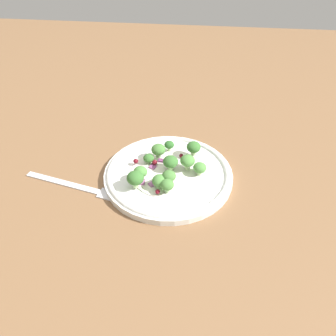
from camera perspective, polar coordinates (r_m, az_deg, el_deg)
The scene contains 25 objects.
ground_plane at distance 63.83cm, azimuth 1.84°, elevation -2.40°, with size 180.00×180.00×2.00cm, color brown.
plate at distance 62.37cm, azimuth -0.00°, elevation -1.30°, with size 23.63×23.63×1.70cm.
dressing_pool at distance 62.08cm, azimuth -0.00°, elevation -0.99°, with size 13.71×13.71×0.20cm, color white.
broccoli_floret_0 at distance 61.69cm, azimuth 3.29°, elevation 1.17°, with size 2.69×2.69×2.73cm.
broccoli_floret_1 at distance 64.89cm, azimuth 4.32°, elevation 3.46°, with size 2.69×2.69×2.72cm.
broccoli_floret_2 at distance 59.61cm, azimuth -4.65°, elevation -0.69°, with size 2.45×2.45×2.48cm.
broccoli_floret_3 at distance 61.70cm, azimuth 0.43°, elevation 1.00°, with size 2.78×2.78×2.81cm.
broccoli_floret_4 at distance 66.72cm, azimuth 0.20°, elevation 3.88°, with size 1.93×1.93×1.96cm.
broccoli_floret_5 at distance 57.18cm, azimuth -0.15°, elevation -2.86°, with size 2.31×2.31×2.34cm.
broccoli_floret_6 at distance 64.24cm, azimuth -1.61°, elevation 3.06°, with size 2.70×2.70×2.74cm.
broccoli_floret_7 at distance 58.36cm, azimuth 0.15°, elevation -1.39°, with size 2.43×2.43×2.46cm.
broccoli_floret_8 at distance 58.28cm, azimuth -1.39°, elevation -2.21°, with size 2.66×2.66×2.69cm.
broccoli_floret_9 at distance 61.19cm, azimuth 5.34°, elevation -0.04°, with size 2.39×2.39×2.42cm.
broccoli_floret_10 at distance 63.81cm, azimuth -3.26°, elevation 1.62°, with size 2.03×2.03×2.05cm.
broccoli_floret_11 at distance 58.13cm, azimuth -5.50°, elevation -1.73°, with size 2.98×2.98×3.01cm.
cranberry_0 at distance 63.58cm, azimuth -2.27°, elevation 0.96°, with size 0.99×0.99×0.99cm, color maroon.
cranberry_1 at distance 63.90cm, azimuth -5.43°, elevation 1.15°, with size 0.93×0.93×0.93cm, color maroon.
cranberry_2 at distance 57.49cm, azimuth -1.75°, elevation -4.00°, with size 0.82×0.82×0.82cm, color maroon.
cranberry_3 at distance 65.41cm, azimuth 2.02°, elevation 2.09°, with size 0.79×0.79×0.79cm, color #4C0A14.
cranberry_4 at distance 64.51cm, azimuth 3.95°, elevation 1.58°, with size 0.90×0.90×0.90cm, color #4C0A14.
onion_bit_0 at distance 63.32cm, azimuth -2.57°, elevation 0.20°, with size 1.10×1.07×0.30cm, color #934C84.
onion_bit_1 at distance 60.26cm, azimuth -4.32°, elevation -2.39°, with size 0.93×1.36×0.43cm, color #A35B93.
onion_bit_2 at distance 59.83cm, azimuth -2.69°, elevation -2.75°, with size 1.10×1.16×0.41cm, color #A35B93.
onion_bit_3 at distance 64.68cm, azimuth -1.15°, elevation 1.20°, with size 1.19×0.82×0.57cm, color #843D75.
fork at distance 63.34cm, azimuth -14.98°, elevation -2.94°, with size 18.51×6.04×0.50cm.
Camera 1 is at (-3.21, 47.19, 41.85)cm, focal length 36.39 mm.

